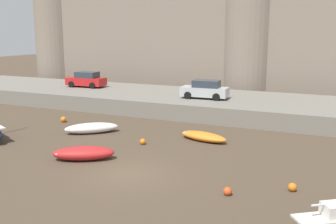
{
  "coord_description": "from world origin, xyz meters",
  "views": [
    {
      "loc": [
        9.63,
        -16.64,
        7.24
      ],
      "look_at": [
        0.28,
        4.21,
        2.5
      ],
      "focal_mm": 42.0,
      "sensor_mm": 36.0,
      "label": 1
    }
  ],
  "objects": [
    {
      "name": "quay_road",
      "position": [
        0.0,
        17.02,
        0.7
      ],
      "size": [
        64.19,
        10.0,
        1.39
      ],
      "primitive_type": "cube",
      "color": "slate",
      "rests_on": "ground"
    },
    {
      "name": "rowboat_near_channel_right",
      "position": [
        -6.64,
        6.17,
        0.38
      ],
      "size": [
        3.75,
        3.48,
        0.73
      ],
      "color": "silver",
      "rests_on": "ground"
    },
    {
      "name": "mooring_buoy_near_shore",
      "position": [
        -1.9,
        5.06,
        0.19
      ],
      "size": [
        0.39,
        0.39,
        0.39
      ],
      "primitive_type": "sphere",
      "color": "orange",
      "rests_on": "ground"
    },
    {
      "name": "mooring_buoy_off_centre",
      "position": [
        7.91,
        1.15,
        0.2
      ],
      "size": [
        0.4,
        0.4,
        0.4
      ],
      "primitive_type": "sphere",
      "color": "orange",
      "rests_on": "ground"
    },
    {
      "name": "car_quay_west",
      "position": [
        -1.36,
        15.83,
        2.17
      ],
      "size": [
        4.19,
        2.06,
        1.62
      ],
      "color": "#B2B5B7",
      "rests_on": "quay_road"
    },
    {
      "name": "mooring_buoy_near_channel",
      "position": [
        5.32,
        -0.51,
        0.19
      ],
      "size": [
        0.38,
        0.38,
        0.38
      ],
      "primitive_type": "sphere",
      "color": "#E04C1E",
      "rests_on": "ground"
    },
    {
      "name": "mooring_buoy_mid_mud",
      "position": [
        -10.7,
        8.07,
        0.23
      ],
      "size": [
        0.45,
        0.45,
        0.45
      ],
      "primitive_type": "sphere",
      "color": "orange",
      "rests_on": "ground"
    },
    {
      "name": "car_quay_centre_east",
      "position": [
        -15.15,
        17.51,
        2.17
      ],
      "size": [
        4.19,
        2.06,
        1.62
      ],
      "color": "red",
      "rests_on": "quay_road"
    },
    {
      "name": "ground_plane",
      "position": [
        0.0,
        0.0,
        0.0
      ],
      "size": [
        160.0,
        160.0,
        0.0
      ],
      "primitive_type": "plane",
      "color": "#4C3D2D"
    },
    {
      "name": "rowboat_near_channel_left",
      "position": [
        -3.55,
        0.95,
        0.41
      ],
      "size": [
        3.72,
        2.87,
        0.78
      ],
      "color": "red",
      "rests_on": "ground"
    },
    {
      "name": "castle",
      "position": [
        -0.0,
        26.22,
        7.31
      ],
      "size": [
        58.21,
        6.01,
        20.16
      ],
      "color": "gray",
      "rests_on": "ground"
    },
    {
      "name": "rowboat_foreground_left",
      "position": [
        1.4,
        7.53,
        0.31
      ],
      "size": [
        3.6,
        1.96,
        0.58
      ],
      "color": "orange",
      "rests_on": "ground"
    }
  ]
}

